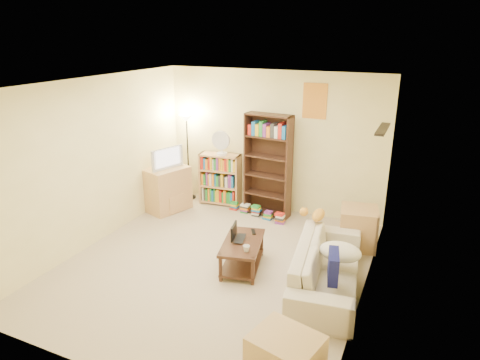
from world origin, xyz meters
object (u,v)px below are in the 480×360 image
object	(u,v)px
tall_bookshelf	(268,163)
desk_fan	(221,143)
mug	(246,249)
end_cabinet	(285,360)
short_bookshelf	(220,179)
laptop	(243,239)
side_table	(358,228)
television	(165,158)
tv_stand	(167,189)
floor_lamp	(187,132)
sofa	(327,267)
tabby_cat	(316,214)
coffee_table	(242,251)

from	to	relation	value
tall_bookshelf	desk_fan	xyz separation A→B (m)	(-0.94, 0.08, 0.25)
mug	end_cabinet	size ratio (longest dim) A/B	0.19
tall_bookshelf	short_bookshelf	distance (m)	1.11
desk_fan	tall_bookshelf	bearing A→B (deg)	-5.06
laptop	tall_bookshelf	size ratio (longest dim) A/B	0.19
end_cabinet	side_table	bearing A→B (deg)	87.20
television	end_cabinet	size ratio (longest dim) A/B	1.09
tv_stand	television	distance (m)	0.59
television	floor_lamp	bearing A→B (deg)	13.20
sofa	floor_lamp	world-z (taller)	floor_lamp
tv_stand	side_table	world-z (taller)	tv_stand
tv_stand	tall_bookshelf	xyz separation A→B (m)	(1.74, 0.53, 0.55)
tv_stand	short_bookshelf	xyz separation A→B (m)	(0.75, 0.66, 0.09)
tabby_cat	laptop	world-z (taller)	tabby_cat
sofa	desk_fan	world-z (taller)	desk_fan
short_bookshelf	end_cabinet	bearing A→B (deg)	-61.92
short_bookshelf	side_table	size ratio (longest dim) A/B	1.58
coffee_table	television	world-z (taller)	television
mug	floor_lamp	world-z (taller)	floor_lamp
short_bookshelf	floor_lamp	bearing A→B (deg)	173.73
tabby_cat	tv_stand	size ratio (longest dim) A/B	0.57
laptop	short_bookshelf	distance (m)	2.34
laptop	mug	world-z (taller)	mug
short_bookshelf	floor_lamp	size ratio (longest dim) A/B	0.59
mug	tall_bookshelf	distance (m)	2.20
sofa	coffee_table	size ratio (longest dim) A/B	2.08
tabby_cat	coffee_table	world-z (taller)	tabby_cat
short_bookshelf	television	bearing A→B (deg)	-144.85
tabby_cat	television	xyz separation A→B (m)	(-2.90, 0.58, 0.34)
tall_bookshelf	mug	bearing A→B (deg)	-71.57
sofa	end_cabinet	world-z (taller)	sofa
end_cabinet	tv_stand	bearing A→B (deg)	137.21
coffee_table	floor_lamp	bearing A→B (deg)	122.61
tv_stand	short_bookshelf	size ratio (longest dim) A/B	0.82
mug	desk_fan	world-z (taller)	desk_fan
desk_fan	side_table	bearing A→B (deg)	-13.85
sofa	mug	bearing A→B (deg)	96.17
side_table	end_cabinet	world-z (taller)	side_table
mug	desk_fan	xyz separation A→B (m)	(-1.44, 2.17, 0.76)
side_table	mug	bearing A→B (deg)	-127.73
television	floor_lamp	world-z (taller)	floor_lamp
short_bookshelf	desk_fan	xyz separation A→B (m)	(0.05, -0.05, 0.72)
mug	tall_bookshelf	size ratio (longest dim) A/B	0.06
laptop	floor_lamp	xyz separation A→B (m)	(-2.00, 1.93, 0.90)
floor_lamp	tall_bookshelf	bearing A→B (deg)	-4.41
tabby_cat	tall_bookshelf	size ratio (longest dim) A/B	0.25
sofa	tv_stand	distance (m)	3.50
tabby_cat	end_cabinet	size ratio (longest dim) A/B	0.76
tall_bookshelf	side_table	xyz separation A→B (m)	(1.68, -0.56, -0.65)
sofa	short_bookshelf	size ratio (longest dim) A/B	2.12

